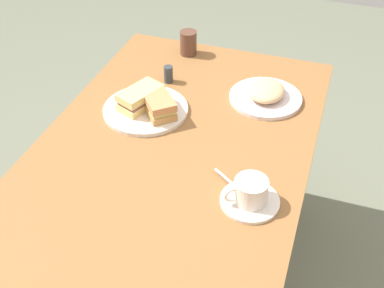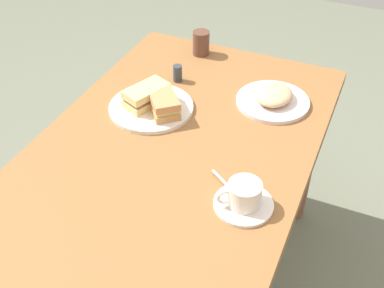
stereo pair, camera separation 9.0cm
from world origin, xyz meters
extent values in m
cube|color=brown|center=(0.00, 0.00, 0.70)|extent=(1.29, 0.80, 0.05)
cylinder|color=brown|center=(0.57, -0.33, 0.34)|extent=(0.06, 0.06, 0.68)
cylinder|color=brown|center=(0.57, 0.33, 0.34)|extent=(0.06, 0.06, 0.68)
cylinder|color=silver|center=(0.15, 0.15, 0.73)|extent=(0.28, 0.28, 0.01)
cube|color=#DCBF74|center=(0.16, 0.17, 0.75)|extent=(0.17, 0.13, 0.02)
cube|color=#834E4D|center=(0.16, 0.17, 0.77)|extent=(0.15, 0.12, 0.01)
cube|color=#D5C174|center=(0.16, 0.17, 0.79)|extent=(0.17, 0.13, 0.02)
cube|color=#BC854A|center=(0.14, 0.10, 0.75)|extent=(0.15, 0.15, 0.02)
cube|color=#D0C677|center=(0.14, 0.10, 0.77)|extent=(0.14, 0.13, 0.01)
cube|color=#C38050|center=(0.14, 0.10, 0.79)|extent=(0.15, 0.15, 0.02)
cylinder|color=silver|center=(-0.14, -0.27, 0.73)|extent=(0.16, 0.16, 0.01)
cylinder|color=silver|center=(-0.14, -0.27, 0.77)|extent=(0.09, 0.09, 0.07)
cylinder|color=#AF7657|center=(-0.14, -0.27, 0.80)|extent=(0.08, 0.08, 0.01)
torus|color=silver|center=(-0.17, -0.23, 0.77)|extent=(0.03, 0.04, 0.05)
cube|color=silver|center=(-0.08, -0.18, 0.74)|extent=(0.05, 0.07, 0.00)
ellipsoid|color=silver|center=(-0.11, -0.22, 0.74)|extent=(0.03, 0.03, 0.01)
cylinder|color=silver|center=(0.34, -0.21, 0.73)|extent=(0.24, 0.24, 0.01)
ellipsoid|color=tan|center=(0.34, -0.21, 0.76)|extent=(0.15, 0.12, 0.04)
cylinder|color=#33383D|center=(0.34, 0.14, 0.76)|extent=(0.03, 0.03, 0.06)
cylinder|color=brown|center=(0.55, 0.14, 0.77)|extent=(0.06, 0.06, 0.09)
camera|label=1|loc=(-1.03, -0.41, 1.66)|focal=45.60mm
camera|label=2|loc=(-1.00, -0.50, 1.66)|focal=45.60mm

